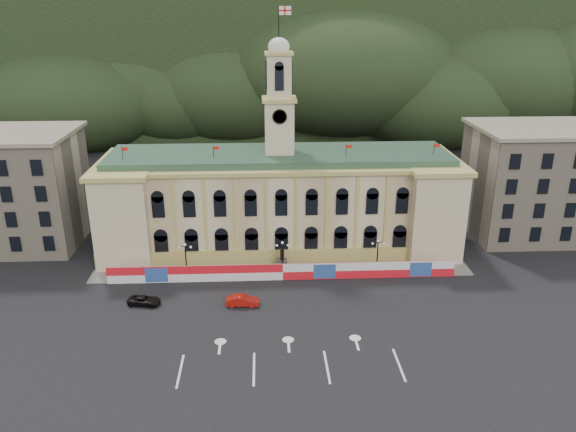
{
  "coord_description": "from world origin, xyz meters",
  "views": [
    {
      "loc": [
        -2.74,
        -57.4,
        37.25
      ],
      "look_at": [
        0.87,
        18.0,
        8.69
      ],
      "focal_mm": 35.0,
      "sensor_mm": 36.0,
      "label": 1
    }
  ],
  "objects_px": {
    "lamp_center": "(282,255)",
    "black_suv": "(144,300)",
    "red_sedan": "(242,301)",
    "statue": "(282,263)"
  },
  "relations": [
    {
      "from": "statue",
      "to": "black_suv",
      "type": "relative_size",
      "value": 0.81
    },
    {
      "from": "red_sedan",
      "to": "black_suv",
      "type": "relative_size",
      "value": 0.96
    },
    {
      "from": "statue",
      "to": "lamp_center",
      "type": "bearing_deg",
      "value": -90.0
    },
    {
      "from": "lamp_center",
      "to": "red_sedan",
      "type": "distance_m",
      "value": 10.99
    },
    {
      "from": "lamp_center",
      "to": "black_suv",
      "type": "distance_m",
      "value": 20.5
    },
    {
      "from": "lamp_center",
      "to": "black_suv",
      "type": "bearing_deg",
      "value": -156.03
    },
    {
      "from": "red_sedan",
      "to": "lamp_center",
      "type": "bearing_deg",
      "value": -28.81
    },
    {
      "from": "black_suv",
      "to": "statue",
      "type": "bearing_deg",
      "value": -53.71
    },
    {
      "from": "black_suv",
      "to": "red_sedan",
      "type": "bearing_deg",
      "value": -84.04
    },
    {
      "from": "red_sedan",
      "to": "black_suv",
      "type": "height_order",
      "value": "red_sedan"
    }
  ]
}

